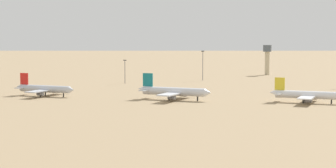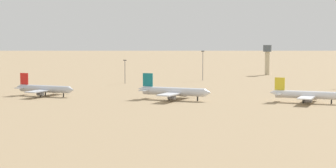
{
  "view_description": "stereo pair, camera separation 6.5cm",
  "coord_description": "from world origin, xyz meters",
  "px_view_note": "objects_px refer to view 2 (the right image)",
  "views": [
    {
      "loc": [
        71.31,
        -244.13,
        28.84
      ],
      "look_at": [
        -2.9,
        21.3,
        6.0
      ],
      "focal_mm": 66.14,
      "sensor_mm": 36.0,
      "label": 1
    },
    {
      "loc": [
        71.37,
        -244.12,
        28.84
      ],
      "look_at": [
        -2.9,
        21.3,
        6.0
      ],
      "focal_mm": 66.14,
      "sensor_mm": 36.0,
      "label": 2
    }
  ],
  "objects_px": {
    "parked_jet_teal_2": "(173,91)",
    "light_pole_east": "(125,70)",
    "parked_jet_yellow_3": "(306,95)",
    "light_pole_mid": "(203,64)",
    "control_tower": "(267,57)",
    "parked_jet_red_1": "(44,89)"
  },
  "relations": [
    {
      "from": "parked_jet_yellow_3",
      "to": "light_pole_mid",
      "type": "height_order",
      "value": "light_pole_mid"
    },
    {
      "from": "control_tower",
      "to": "light_pole_mid",
      "type": "relative_size",
      "value": 1.14
    },
    {
      "from": "parked_jet_yellow_3",
      "to": "light_pole_mid",
      "type": "distance_m",
      "value": 126.3
    },
    {
      "from": "light_pole_mid",
      "to": "light_pole_east",
      "type": "xyz_separation_m",
      "value": [
        -37.6,
        -34.86,
        -2.29
      ]
    },
    {
      "from": "light_pole_east",
      "to": "parked_jet_red_1",
      "type": "bearing_deg",
      "value": -98.86
    },
    {
      "from": "parked_jet_red_1",
      "to": "light_pole_east",
      "type": "height_order",
      "value": "light_pole_east"
    },
    {
      "from": "parked_jet_teal_2",
      "to": "light_pole_east",
      "type": "bearing_deg",
      "value": 130.7
    },
    {
      "from": "parked_jet_teal_2",
      "to": "parked_jet_yellow_3",
      "type": "bearing_deg",
      "value": 11.81
    },
    {
      "from": "light_pole_east",
      "to": "light_pole_mid",
      "type": "bearing_deg",
      "value": 42.84
    },
    {
      "from": "parked_jet_yellow_3",
      "to": "light_pole_mid",
      "type": "bearing_deg",
      "value": 128.19
    },
    {
      "from": "parked_jet_teal_2",
      "to": "light_pole_east",
      "type": "xyz_separation_m",
      "value": [
        -49.02,
        75.8,
        4.27
      ]
    },
    {
      "from": "parked_jet_red_1",
      "to": "light_pole_east",
      "type": "xyz_separation_m",
      "value": [
        11.85,
        76.01,
        4.58
      ]
    },
    {
      "from": "parked_jet_teal_2",
      "to": "control_tower",
      "type": "xyz_separation_m",
      "value": [
        20.42,
        171.88,
        8.7
      ]
    },
    {
      "from": "parked_jet_teal_2",
      "to": "parked_jet_yellow_3",
      "type": "relative_size",
      "value": 1.1
    },
    {
      "from": "control_tower",
      "to": "light_pole_mid",
      "type": "height_order",
      "value": "control_tower"
    },
    {
      "from": "parked_jet_teal_2",
      "to": "light_pole_east",
      "type": "height_order",
      "value": "light_pole_east"
    },
    {
      "from": "parked_jet_red_1",
      "to": "control_tower",
      "type": "height_order",
      "value": "control_tower"
    },
    {
      "from": "parked_jet_yellow_3",
      "to": "light_pole_east",
      "type": "relative_size",
      "value": 2.29
    },
    {
      "from": "parked_jet_red_1",
      "to": "control_tower",
      "type": "xyz_separation_m",
      "value": [
        81.29,
        172.09,
        9.02
      ]
    },
    {
      "from": "parked_jet_red_1",
      "to": "parked_jet_teal_2",
      "type": "height_order",
      "value": "parked_jet_teal_2"
    },
    {
      "from": "parked_jet_yellow_3",
      "to": "light_pole_east",
      "type": "height_order",
      "value": "light_pole_east"
    },
    {
      "from": "parked_jet_red_1",
      "to": "parked_jet_yellow_3",
      "type": "bearing_deg",
      "value": 9.76
    }
  ]
}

